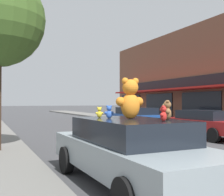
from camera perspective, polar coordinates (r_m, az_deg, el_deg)
plush_art_car at (r=5.78m, az=3.58°, el=-10.37°), size 2.03×4.79×1.33m
teddy_bear_giant at (r=5.82m, az=3.72°, el=-0.20°), size 0.62×0.38×0.85m
teddy_bear_red at (r=5.10m, az=10.40°, el=-3.15°), size 0.20×0.18×0.28m
teddy_bear_yellow at (r=6.20m, az=-2.58°, el=-2.95°), size 0.18×0.12×0.24m
teddy_bear_blue at (r=5.91m, az=-0.59°, el=-2.87°), size 0.21×0.15×0.28m
teddy_bear_brown at (r=5.54m, az=11.15°, el=-2.47°), size 0.22×0.29×0.38m
teddy_bear_purple at (r=6.07m, az=3.90°, el=-3.07°), size 0.14×0.16×0.22m
parked_car_far_center at (r=14.01m, az=18.49°, el=-4.79°), size 1.96×4.52×1.29m
parked_car_far_right at (r=19.41m, az=4.88°, el=-3.63°), size 1.97×4.55×1.32m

